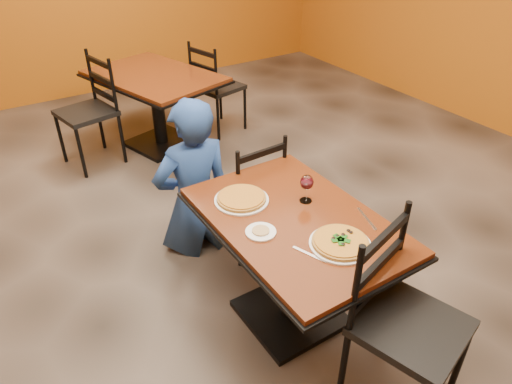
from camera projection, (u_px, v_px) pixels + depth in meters
floor at (248, 269)px, 3.27m from camera, size 7.00×8.00×0.01m
table_main at (294, 246)px, 2.61m from camera, size 0.83×1.23×0.75m
table_second at (156, 93)px, 4.58m from camera, size 1.21×1.50×0.75m
chair_main_near at (411, 328)px, 2.18m from camera, size 0.57×0.57×1.02m
chair_main_far at (246, 191)px, 3.28m from camera, size 0.43×0.43×0.90m
chair_second_left at (86, 113)px, 4.29m from camera, size 0.54×0.54×1.01m
chair_second_right at (218, 87)px, 4.93m from camera, size 0.52×0.52×0.96m
diner at (193, 176)px, 3.23m from camera, size 0.60×0.41×1.14m
plate_main at (340, 244)px, 2.31m from camera, size 0.31×0.31×0.01m
pizza_main at (340, 242)px, 2.30m from camera, size 0.28×0.28×0.02m
plate_far at (242, 200)px, 2.64m from camera, size 0.31×0.31×0.01m
pizza_far at (241, 198)px, 2.64m from camera, size 0.28×0.28×0.02m
side_plate at (261, 232)px, 2.40m from camera, size 0.16×0.16×0.01m
dip at (261, 231)px, 2.39m from camera, size 0.09×0.09×0.01m
wine_glass at (307, 187)px, 2.60m from camera, size 0.08×0.08×0.18m
fork at (310, 254)px, 2.25m from camera, size 0.08×0.18×0.00m
knife at (367, 219)px, 2.50m from camera, size 0.07×0.21×0.00m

